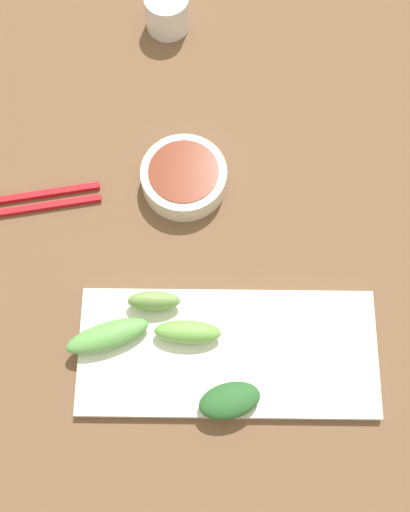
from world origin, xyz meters
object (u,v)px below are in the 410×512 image
Objects in this scene: serving_plate at (228,353)px; sauce_bowl at (184,177)px; tea_cup at (167,12)px; chopsticks at (10,205)px.

sauce_bowl is at bearing -165.92° from serving_plate.
serving_plate is 5.65× the size of tea_cup.
chopsticks is (-0.19, -0.28, -0.00)m from serving_plate.
serving_plate is at bearing 45.61° from chopsticks.
chopsticks is at bearing -80.93° from sauce_bowl.
tea_cup is (-0.25, -0.03, 0.01)m from sauce_bowl.
chopsticks is at bearing -124.06° from serving_plate.
sauce_bowl is 0.47× the size of chopsticks.
chopsticks is 0.35m from tea_cup.
tea_cup reaches higher than chopsticks.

